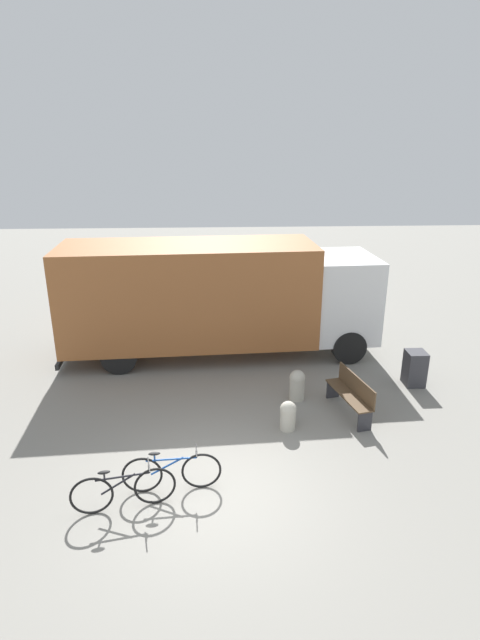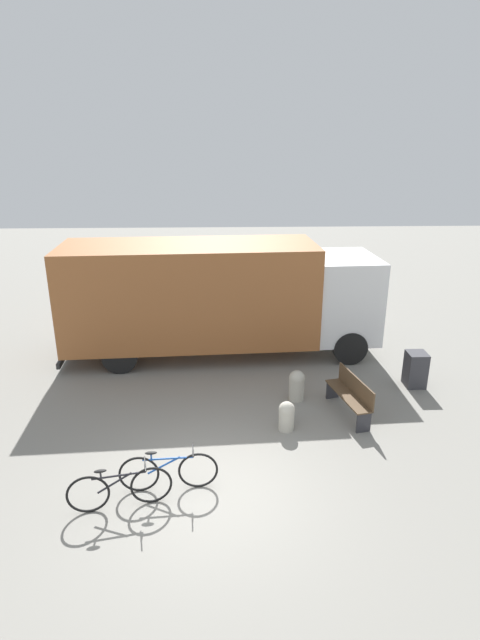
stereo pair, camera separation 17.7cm
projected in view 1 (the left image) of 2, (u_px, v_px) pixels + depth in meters
The scene contains 8 objects.
ground_plane at pixel (212, 493), 9.35m from camera, with size 60.00×60.00×0.00m, color gray.
delivery_truck at pixel (216, 294), 14.84m from camera, with size 9.44×3.05×3.41m.
park_bench at pixel (352, 393), 11.90m from camera, with size 0.78×1.78×0.96m.
bicycle_near at pixel (123, 490), 8.82m from camera, with size 1.83×0.51×0.85m.
bicycle_middle at pixel (172, 472), 9.29m from camera, with size 1.85×0.44×0.85m.
bollard_near_bench at pixel (288, 415), 11.28m from camera, with size 0.37×0.37×0.70m.
bollard_far_bench at pixel (297, 384), 12.58m from camera, with size 0.40×0.40×0.80m.
utility_box at pixel (415, 368), 13.33m from camera, with size 0.51×0.53×0.95m.
Camera 1 is at (0.14, -7.70, 6.24)m, focal length 28.00 mm.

